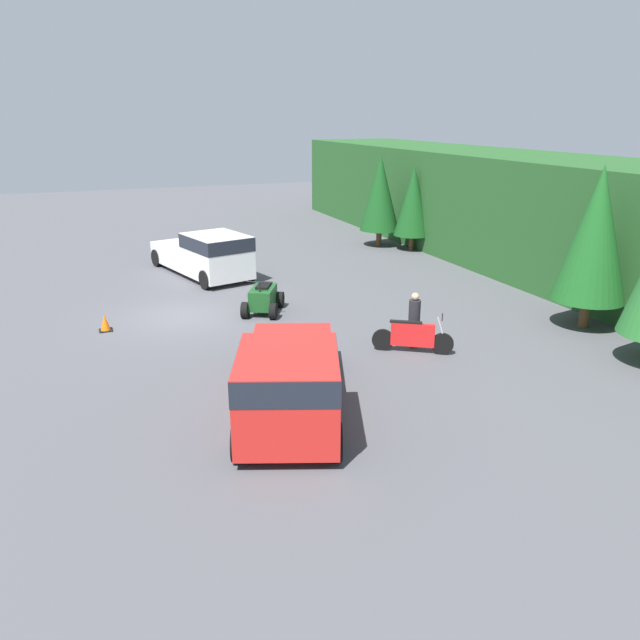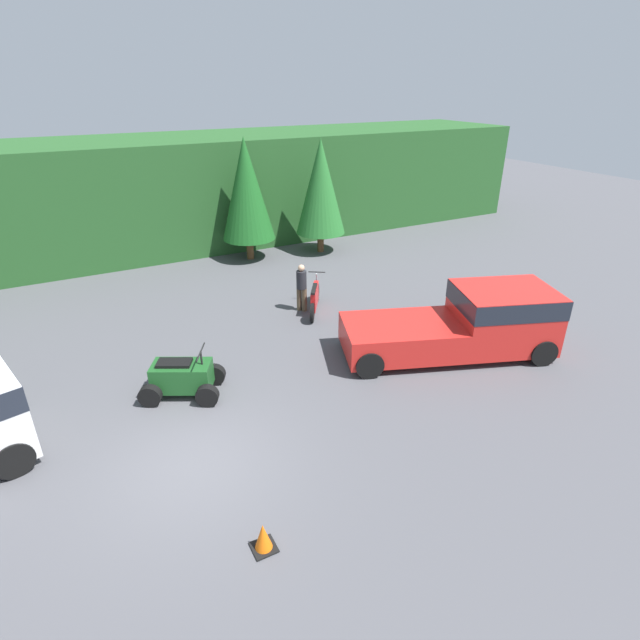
{
  "view_description": "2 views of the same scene",
  "coord_description": "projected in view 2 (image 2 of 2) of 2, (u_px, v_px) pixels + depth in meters",
  "views": [
    {
      "loc": [
        20.73,
        -3.07,
        6.65
      ],
      "look_at": [
        4.75,
        3.18,
        0.95
      ],
      "focal_mm": 35.0,
      "sensor_mm": 36.0,
      "label": 1
    },
    {
      "loc": [
        -1.38,
        -8.38,
        7.3
      ],
      "look_at": [
        4.75,
        3.18,
        0.95
      ],
      "focal_mm": 28.0,
      "sensor_mm": 36.0,
      "label": 2
    }
  ],
  "objects": [
    {
      "name": "ground_plane",
      "position": [
        191.0,
        466.0,
        10.42
      ],
      "size": [
        80.0,
        80.0,
        0.0
      ],
      "primitive_type": "plane",
      "color": "#4C4C51"
    },
    {
      "name": "rider_person",
      "position": [
        302.0,
        286.0,
        17.01
      ],
      "size": [
        0.49,
        0.49,
        1.68
      ],
      "rotation": [
        0.0,
        0.0,
        0.76
      ],
      "color": "brown",
      "rests_on": "ground_plane"
    },
    {
      "name": "quad_atv",
      "position": [
        182.0,
        378.0,
        12.57
      ],
      "size": [
        2.29,
        1.97,
        1.26
      ],
      "rotation": [
        0.0,
        0.0,
        -0.48
      ],
      "color": "black",
      "rests_on": "ground_plane"
    },
    {
      "name": "traffic_cone",
      "position": [
        263.0,
        538.0,
        8.49
      ],
      "size": [
        0.42,
        0.42,
        0.55
      ],
      "color": "black",
      "rests_on": "ground_plane"
    },
    {
      "name": "pickup_truck_red",
      "position": [
        471.0,
        321.0,
        14.33
      ],
      "size": [
        6.34,
        4.06,
        1.95
      ],
      "rotation": [
        0.0,
        0.0,
        -0.35
      ],
      "color": "red",
      "rests_on": "ground_plane"
    },
    {
      "name": "dirt_bike",
      "position": [
        315.0,
        298.0,
        17.16
      ],
      "size": [
        1.39,
        2.04,
        1.15
      ],
      "rotation": [
        0.0,
        0.0,
        1.0
      ],
      "color": "black",
      "rests_on": "ground_plane"
    },
    {
      "name": "tree_mid_right",
      "position": [
        246.0,
        190.0,
        21.09
      ],
      "size": [
        2.29,
        2.29,
        5.2
      ],
      "color": "brown",
      "rests_on": "ground_plane"
    },
    {
      "name": "hillside_backdrop",
      "position": [
        90.0,
        200.0,
        22.08
      ],
      "size": [
        44.0,
        6.0,
        4.89
      ],
      "color": "#235123",
      "rests_on": "ground_plane"
    },
    {
      "name": "tree_right",
      "position": [
        321.0,
        187.0,
        22.07
      ],
      "size": [
        2.22,
        2.22,
        5.05
      ],
      "color": "brown",
      "rests_on": "ground_plane"
    }
  ]
}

